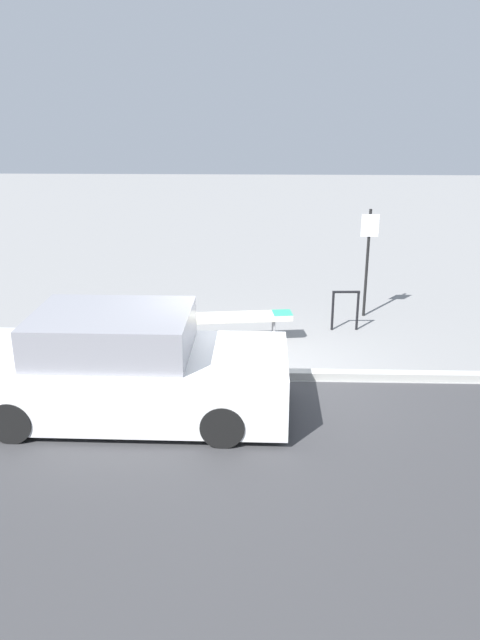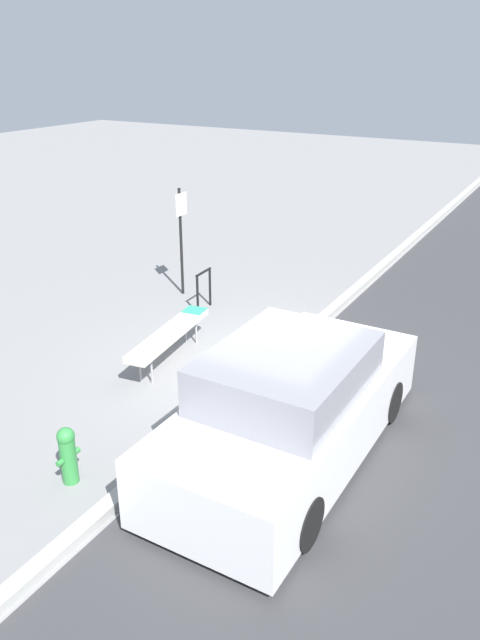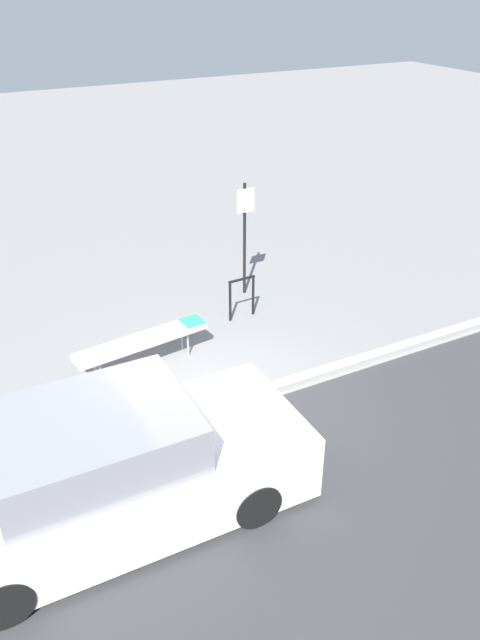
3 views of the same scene
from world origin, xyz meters
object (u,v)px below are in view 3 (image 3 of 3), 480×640
(bench, at_px, (142,341))
(parked_car_near, at_px, (110,473))
(bike_rack, at_px, (242,294))
(sign_post, at_px, (245,229))

(bench, height_order, parked_car_near, parked_car_near)
(parked_car_near, bearing_deg, bike_rack, 45.68)
(sign_post, bearing_deg, parked_car_near, -132.55)
(sign_post, bearing_deg, bike_rack, -120.97)
(bench, xyz_separation_m, sign_post, (2.76, 1.63, 0.88))
(bench, distance_m, sign_post, 3.33)
(bench, bearing_deg, bike_rack, 11.22)
(bench, height_order, bike_rack, bike_rack)
(bench, relative_size, parked_car_near, 0.50)
(bench, distance_m, parked_car_near, 3.28)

